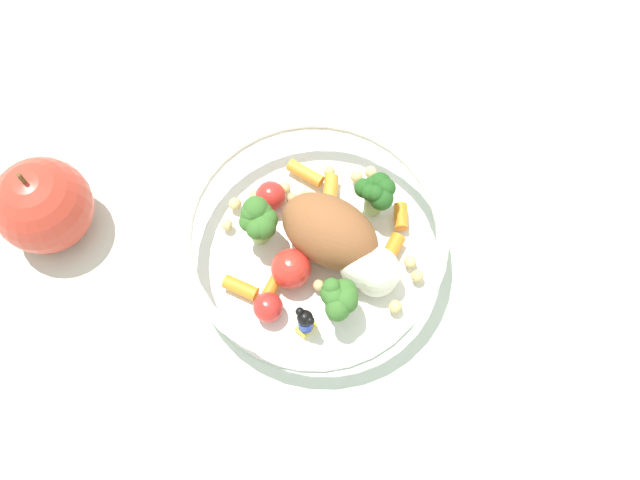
% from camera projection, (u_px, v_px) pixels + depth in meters
% --- Properties ---
extents(ground_plane, '(2.40, 2.40, 0.00)m').
position_uv_depth(ground_plane, '(312.00, 247.00, 0.62)').
color(ground_plane, silver).
extents(food_container, '(0.22, 0.22, 0.07)m').
position_uv_depth(food_container, '(327.00, 243.00, 0.59)').
color(food_container, white).
rests_on(food_container, ground_plane).
extents(loose_apple, '(0.08, 0.08, 0.09)m').
position_uv_depth(loose_apple, '(43.00, 206.00, 0.59)').
color(loose_apple, '#BC3828').
rests_on(loose_apple, ground_plane).
extents(folded_napkin, '(0.16, 0.17, 0.01)m').
position_uv_depth(folded_napkin, '(611.00, 391.00, 0.56)').
color(folded_napkin, silver).
rests_on(folded_napkin, ground_plane).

